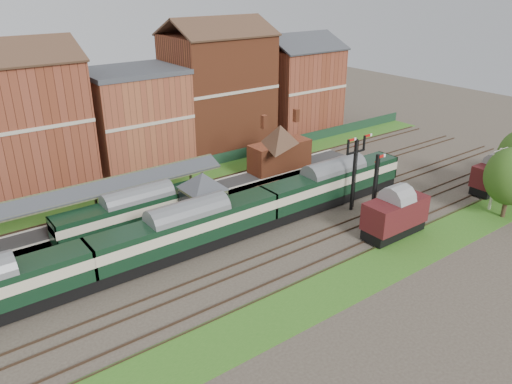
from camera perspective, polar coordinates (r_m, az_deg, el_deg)
ground at (r=49.51m, az=-0.93°, el=-4.62°), size 160.00×160.00×0.00m
grass_back at (r=61.97m, az=-9.66°, el=1.06°), size 90.00×4.50×0.06m
grass_front at (r=41.76m, az=8.97°, el=-10.75°), size 90.00×5.00×0.06m
fence at (r=63.38m, az=-10.55°, el=2.21°), size 90.00×0.12×1.50m
platform at (r=54.63m, az=-11.24°, el=-1.69°), size 55.00×3.40×1.00m
signal_box at (r=49.09m, az=-6.02°, el=-0.86°), size 5.40×5.40×6.00m
brick_hut at (r=54.02m, az=1.33°, el=-0.70°), size 3.20×2.64×2.94m
station_building at (r=61.85m, az=2.75°, el=5.21°), size 8.10×8.10×5.90m
canopy at (r=51.03m, az=-17.63°, el=0.79°), size 26.00×3.89×4.08m
semaphore_bracket at (r=53.35m, az=11.18°, el=2.52°), size 3.60×0.25×8.18m
semaphore_siding at (r=49.40m, az=13.36°, el=-0.01°), size 1.23×0.25×8.00m
yard_lamp at (r=58.32m, az=25.73°, el=1.71°), size 2.60×0.22×7.00m
town_backdrop at (r=67.54m, az=-13.81°, el=8.83°), size 69.00×10.00×16.00m
dmu_train at (r=45.30m, az=-7.69°, el=-4.19°), size 54.41×2.86×4.18m
platform_railcar at (r=49.97m, az=-13.20°, el=-2.12°), size 16.62×2.62×3.83m
goods_van_a at (r=49.73m, az=15.61°, el=-2.47°), size 6.67×2.89×4.05m
goods_van_b at (r=64.10m, az=25.61°, el=1.75°), size 6.06×2.63×3.68m
tree_far at (r=56.88m, az=27.14°, el=1.60°), size 5.23×5.23×7.63m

